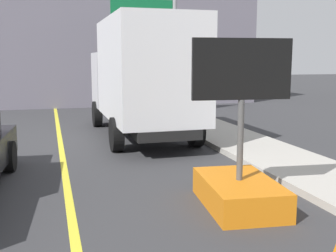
% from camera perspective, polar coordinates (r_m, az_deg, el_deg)
% --- Properties ---
extents(arrow_board_trailer, '(1.60, 1.90, 2.70)m').
position_cam_1_polar(arrow_board_trailer, '(6.89, 9.71, -7.00)').
color(arrow_board_trailer, orange).
rests_on(arrow_board_trailer, ground).
extents(box_truck, '(2.48, 6.68, 3.50)m').
position_cam_1_polar(box_truck, '(12.65, -3.57, 6.82)').
color(box_truck, black).
rests_on(box_truck, ground).
extents(highway_guide_sign, '(2.79, 0.18, 5.00)m').
position_cam_1_polar(highway_guide_sign, '(17.82, -1.56, 12.49)').
color(highway_guide_sign, gray).
rests_on(highway_guide_sign, ground).
extents(far_building_block, '(18.89, 8.64, 6.58)m').
position_cam_1_polar(far_building_block, '(25.21, -12.83, 10.99)').
color(far_building_block, slate).
rests_on(far_building_block, ground).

